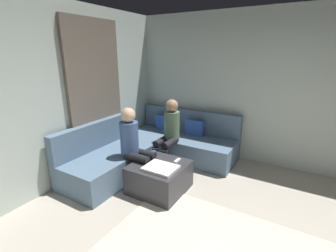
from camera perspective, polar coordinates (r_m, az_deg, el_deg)
The scene contains 10 objects.
wall_back at distance 4.49m, azimuth 27.68°, elevation 7.26°, with size 6.00×0.12×2.70m, color silver.
wall_left at distance 3.55m, azimuth -33.55°, elevation 4.13°, with size 0.12×6.00×2.70m, color silver.
curtain_panel at distance 4.21m, azimuth -16.84°, elevation 6.55°, with size 0.06×1.10×2.50m, color #726659.
sectional_couch at distance 4.42m, azimuth -3.42°, elevation -5.33°, with size 2.10×2.55×0.87m.
ottoman at distance 3.61m, azimuth -2.09°, elevation -12.16°, with size 0.76×0.76×0.42m, color #333338.
folded_blanket at distance 3.36m, azimuth -1.78°, elevation -10.05°, with size 0.44×0.36×0.04m, color white.
coffee_mug at distance 3.73m, azimuth -3.51°, elevation -6.68°, with size 0.08×0.08×0.10m, color #334C72.
game_remote at distance 3.59m, azimuth 2.23°, elevation -8.30°, with size 0.05×0.15×0.02m, color white.
person_on_couch_back at distance 4.19m, azimuth 0.24°, elevation -1.12°, with size 0.30×0.60×1.20m.
person_on_couch_side at distance 3.65m, azimuth -8.03°, elevation -4.15°, with size 0.60×0.30×1.20m.
Camera 1 is at (0.21, -1.50, 1.99)m, focal length 25.38 mm.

